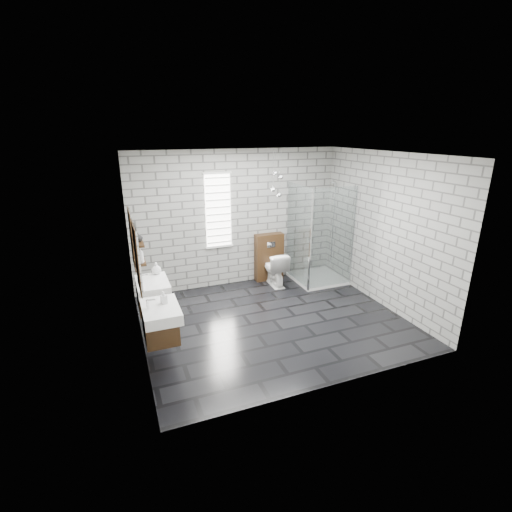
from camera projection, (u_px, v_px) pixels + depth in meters
floor at (273, 321)px, 6.23m from camera, size 4.20×3.60×0.02m
ceiling at (276, 153)px, 5.35m from camera, size 4.20×3.60×0.02m
wall_back at (237, 219)px, 7.38m from camera, size 4.20×0.02×2.70m
wall_front at (340, 287)px, 4.19m from camera, size 4.20×0.02×2.70m
wall_left at (134, 260)px, 5.06m from camera, size 0.02×3.60×2.70m
wall_right at (384, 231)px, 6.52m from camera, size 0.02×3.60×2.70m
vanity_left at (158, 313)px, 4.84m from camera, size 0.47×0.70×1.57m
vanity_right at (150, 287)px, 5.65m from camera, size 0.47×0.70×1.57m
shelf_lower at (140, 262)px, 5.05m from camera, size 0.14×0.30×0.03m
shelf_upper at (138, 244)px, 4.97m from camera, size 0.14×0.30×0.03m
window at (218, 211)px, 7.16m from camera, size 0.56×0.05×1.48m
cistern_panel at (269, 257)px, 7.78m from camera, size 0.60×0.20×1.00m
flush_plate at (271, 245)px, 7.60m from camera, size 0.18×0.01×0.12m
shower_enclosure at (317, 259)px, 7.62m from camera, size 1.00×1.00×2.03m
pendant_cluster at (276, 184)px, 6.99m from camera, size 0.30×0.23×0.89m
toilet at (275, 268)px, 7.56m from camera, size 0.42×0.70×0.70m
soap_bottle_a at (164, 297)px, 4.89m from camera, size 0.09×0.09×0.17m
soap_bottle_b at (156, 268)px, 5.89m from camera, size 0.18×0.18×0.19m
soap_bottle_c at (141, 255)px, 4.95m from camera, size 0.10×0.10×0.22m
vase at (138, 237)px, 5.00m from camera, size 0.16×0.16×0.13m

